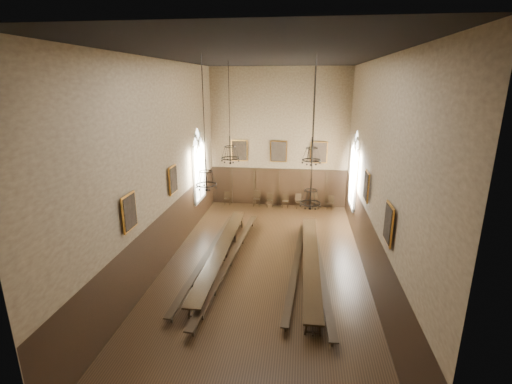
% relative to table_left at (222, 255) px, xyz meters
% --- Properties ---
extents(floor, '(9.00, 18.00, 0.02)m').
position_rel_table_left_xyz_m(floor, '(1.99, -0.23, -0.39)').
color(floor, black).
rests_on(floor, ground).
extents(ceiling, '(9.00, 18.00, 0.02)m').
position_rel_table_left_xyz_m(ceiling, '(1.99, -0.23, 8.63)').
color(ceiling, black).
rests_on(ceiling, ground).
extents(wall_back, '(9.00, 0.02, 9.00)m').
position_rel_table_left_xyz_m(wall_back, '(1.99, 8.78, 4.12)').
color(wall_back, '#8A7855').
rests_on(wall_back, ground).
extents(wall_front, '(9.00, 0.02, 9.00)m').
position_rel_table_left_xyz_m(wall_front, '(1.99, -9.24, 4.12)').
color(wall_front, '#8A7855').
rests_on(wall_front, ground).
extents(wall_left, '(0.02, 18.00, 9.00)m').
position_rel_table_left_xyz_m(wall_left, '(-2.52, -0.23, 4.12)').
color(wall_left, '#8A7855').
rests_on(wall_left, ground).
extents(wall_right, '(0.02, 18.00, 9.00)m').
position_rel_table_left_xyz_m(wall_right, '(6.50, -0.23, 4.12)').
color(wall_right, '#8A7855').
rests_on(wall_right, ground).
extents(wainscot_panelling, '(9.00, 18.00, 2.50)m').
position_rel_table_left_xyz_m(wainscot_panelling, '(1.99, -0.23, 0.87)').
color(wainscot_panelling, black).
rests_on(wainscot_panelling, floor).
extents(table_left, '(0.70, 9.66, 0.75)m').
position_rel_table_left_xyz_m(table_left, '(0.00, 0.00, 0.00)').
color(table_left, black).
rests_on(table_left, floor).
extents(table_right, '(0.72, 9.58, 0.75)m').
position_rel_table_left_xyz_m(table_right, '(4.07, -0.38, -0.00)').
color(table_right, black).
rests_on(table_right, floor).
extents(bench_left_outer, '(0.60, 9.89, 0.45)m').
position_rel_table_left_xyz_m(bench_left_outer, '(-0.63, -0.10, -0.09)').
color(bench_left_outer, black).
rests_on(bench_left_outer, floor).
extents(bench_left_inner, '(1.00, 10.74, 0.48)m').
position_rel_table_left_xyz_m(bench_left_inner, '(0.49, -0.32, -0.07)').
color(bench_left_inner, black).
rests_on(bench_left_inner, floor).
extents(bench_right_inner, '(0.82, 9.20, 0.41)m').
position_rel_table_left_xyz_m(bench_right_inner, '(3.44, -0.39, -0.11)').
color(bench_right_inner, black).
rests_on(bench_right_inner, floor).
extents(bench_right_outer, '(0.83, 10.14, 0.46)m').
position_rel_table_left_xyz_m(bench_right_outer, '(4.45, -0.50, -0.09)').
color(bench_right_outer, black).
rests_on(bench_right_outer, floor).
extents(chair_0, '(0.46, 0.46, 0.88)m').
position_rel_table_left_xyz_m(chair_0, '(-1.44, 8.37, -0.11)').
color(chair_0, black).
rests_on(chair_0, floor).
extents(chair_2, '(0.46, 0.46, 1.00)m').
position_rel_table_left_xyz_m(chair_2, '(0.59, 8.36, -0.07)').
color(chair_2, black).
rests_on(chair_2, floor).
extents(chair_3, '(0.43, 0.43, 0.90)m').
position_rel_table_left_xyz_m(chair_3, '(1.49, 8.29, -0.11)').
color(chair_3, black).
rests_on(chair_3, floor).
extents(chair_4, '(0.40, 0.40, 0.90)m').
position_rel_table_left_xyz_m(chair_4, '(2.52, 8.26, -0.11)').
color(chair_4, black).
rests_on(chair_4, floor).
extents(chair_5, '(0.54, 0.54, 0.96)m').
position_rel_table_left_xyz_m(chair_5, '(3.41, 8.24, -0.09)').
color(chair_5, black).
rests_on(chair_5, floor).
extents(chair_6, '(0.57, 0.57, 1.03)m').
position_rel_table_left_xyz_m(chair_6, '(4.47, 8.30, -0.07)').
color(chair_6, black).
rests_on(chair_6, floor).
extents(chair_7, '(0.49, 0.49, 0.90)m').
position_rel_table_left_xyz_m(chair_7, '(5.48, 8.25, -0.11)').
color(chair_7, black).
rests_on(chair_7, floor).
extents(chandelier_back_left, '(0.88, 0.88, 4.64)m').
position_rel_table_left_xyz_m(chandelier_back_left, '(0.08, 2.07, 4.44)').
color(chandelier_back_left, black).
rests_on(chandelier_back_left, ceiling).
extents(chandelier_back_right, '(0.87, 0.87, 4.59)m').
position_rel_table_left_xyz_m(chandelier_back_right, '(3.97, 1.88, 4.48)').
color(chandelier_back_right, black).
rests_on(chandelier_back_right, ceiling).
extents(chandelier_front_left, '(0.75, 0.75, 4.61)m').
position_rel_table_left_xyz_m(chandelier_front_left, '(0.15, -2.75, 4.50)').
color(chandelier_front_left, black).
rests_on(chandelier_front_left, ceiling).
extents(chandelier_front_right, '(0.75, 0.75, 5.32)m').
position_rel_table_left_xyz_m(chandelier_front_right, '(3.89, -2.26, 3.85)').
color(chandelier_front_right, black).
rests_on(chandelier_front_right, ceiling).
extents(portrait_back_0, '(1.10, 0.12, 1.40)m').
position_rel_table_left_xyz_m(portrait_back_0, '(-0.61, 8.65, 3.32)').
color(portrait_back_0, '#C88730').
rests_on(portrait_back_0, wall_back).
extents(portrait_back_1, '(1.10, 0.12, 1.40)m').
position_rel_table_left_xyz_m(portrait_back_1, '(1.99, 8.65, 3.32)').
color(portrait_back_1, '#C88730').
rests_on(portrait_back_1, wall_back).
extents(portrait_back_2, '(1.10, 0.12, 1.40)m').
position_rel_table_left_xyz_m(portrait_back_2, '(4.59, 8.65, 3.32)').
color(portrait_back_2, '#C88730').
rests_on(portrait_back_2, wall_back).
extents(portrait_left_0, '(0.12, 1.00, 1.30)m').
position_rel_table_left_xyz_m(portrait_left_0, '(-2.39, 0.77, 3.32)').
color(portrait_left_0, '#C88730').
rests_on(portrait_left_0, wall_left).
extents(portrait_left_1, '(0.12, 1.00, 1.30)m').
position_rel_table_left_xyz_m(portrait_left_1, '(-2.39, -3.73, 3.32)').
color(portrait_left_1, '#C88730').
rests_on(portrait_left_1, wall_left).
extents(portrait_right_0, '(0.12, 1.00, 1.30)m').
position_rel_table_left_xyz_m(portrait_right_0, '(6.37, 0.77, 3.32)').
color(portrait_right_0, '#C88730').
rests_on(portrait_right_0, wall_right).
extents(portrait_right_1, '(0.12, 1.00, 1.30)m').
position_rel_table_left_xyz_m(portrait_right_1, '(6.37, -3.73, 3.32)').
color(portrait_right_1, '#C88730').
rests_on(portrait_right_1, wall_right).
extents(window_right, '(0.20, 2.20, 4.60)m').
position_rel_table_left_xyz_m(window_right, '(6.42, 5.27, 3.02)').
color(window_right, white).
rests_on(window_right, wall_right).
extents(window_left, '(0.20, 2.20, 4.60)m').
position_rel_table_left_xyz_m(window_left, '(-2.44, 5.27, 3.02)').
color(window_left, white).
rests_on(window_left, wall_left).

